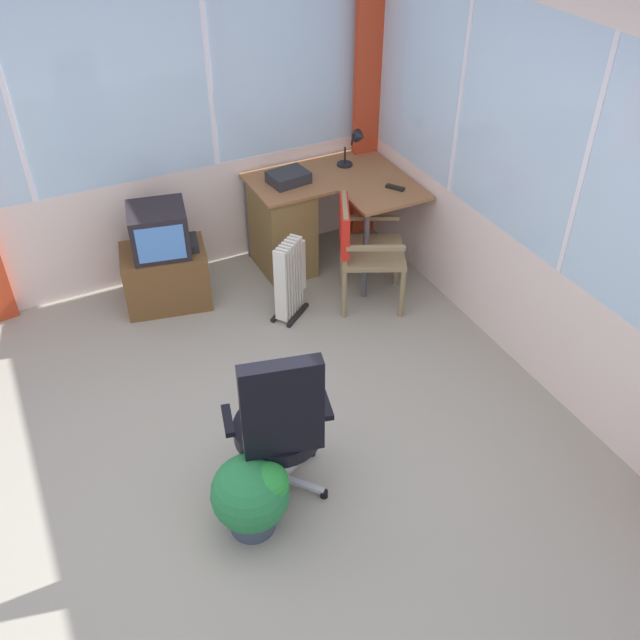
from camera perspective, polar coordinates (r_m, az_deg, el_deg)
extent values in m
cube|color=gray|center=(4.35, -5.26, -13.11)|extent=(5.18, 5.78, 0.06)
cube|color=beige|center=(5.86, -14.49, 7.05)|extent=(4.18, 0.06, 0.88)
cube|color=silver|center=(5.39, -16.49, 17.69)|extent=(4.10, 0.06, 1.44)
cube|color=white|center=(5.32, -23.99, 15.79)|extent=(0.04, 0.07, 1.44)
cube|color=white|center=(5.54, -9.14, 19.25)|extent=(0.04, 0.07, 1.44)
cube|color=beige|center=(4.90, 17.99, -0.43)|extent=(0.06, 4.78, 0.88)
cube|color=silver|center=(4.32, 20.99, 11.75)|extent=(0.06, 4.68, 1.44)
cube|color=beige|center=(4.06, 23.70, 21.95)|extent=(0.06, 4.78, 0.18)
cube|color=white|center=(4.32, 20.99, 11.75)|extent=(0.07, 0.04, 1.44)
cube|color=white|center=(5.13, 11.64, 17.45)|extent=(0.07, 0.04, 1.44)
cube|color=#BA3A1E|center=(6.05, 3.84, 17.19)|extent=(0.23, 0.07, 2.41)
cube|color=#8F5E38|center=(5.81, 0.18, 11.65)|extent=(1.21, 0.62, 0.02)
cube|color=#8F5E38|center=(5.54, 5.41, 10.05)|extent=(0.62, 0.43, 0.02)
cube|color=brown|center=(5.86, -3.13, 7.47)|extent=(0.40, 0.58, 0.74)
cylinder|color=#4C4C51|center=(5.48, 3.69, 5.15)|extent=(0.04, 0.04, 0.75)
cylinder|color=#4C4C51|center=(6.02, -5.82, 8.24)|extent=(0.04, 0.04, 0.75)
cylinder|color=black|center=(5.95, 2.01, 12.51)|extent=(0.13, 0.13, 0.02)
cylinder|color=black|center=(5.92, 2.03, 13.20)|extent=(0.02, 0.02, 0.14)
cylinder|color=black|center=(5.86, 2.65, 14.43)|extent=(0.04, 0.08, 0.13)
cone|color=black|center=(5.84, 3.30, 14.63)|extent=(0.13, 0.12, 0.12)
cube|color=black|center=(5.60, 6.11, 10.62)|extent=(0.12, 0.15, 0.02)
cube|color=#26272B|center=(5.66, -2.58, 11.47)|extent=(0.33, 0.27, 0.09)
cylinder|color=olive|center=(5.38, 6.66, 2.12)|extent=(0.04, 0.04, 0.42)
cylinder|color=olive|center=(5.74, 6.20, 4.69)|extent=(0.04, 0.04, 0.42)
cylinder|color=olive|center=(5.35, 1.97, 2.10)|extent=(0.04, 0.04, 0.42)
cylinder|color=olive|center=(5.71, 1.80, 4.69)|extent=(0.04, 0.04, 0.42)
cube|color=olive|center=(5.41, 4.27, 5.46)|extent=(0.64, 0.64, 0.04)
cube|color=olive|center=(5.29, 1.98, 7.46)|extent=(0.22, 0.41, 0.40)
cube|color=red|center=(5.28, 1.99, 7.64)|extent=(0.25, 0.44, 0.33)
cube|color=olive|center=(5.13, 4.54, 5.83)|extent=(0.41, 0.22, 0.03)
cube|color=olive|center=(5.51, 4.19, 8.27)|extent=(0.41, 0.22, 0.03)
cube|color=#B7B7BF|center=(4.26, -5.11, -12.85)|extent=(0.28, 0.10, 0.02)
cylinder|color=black|center=(4.28, -7.00, -13.32)|extent=(0.05, 0.05, 0.05)
cube|color=#B7B7BF|center=(4.19, -3.48, -14.02)|extent=(0.18, 0.26, 0.02)
cylinder|color=black|center=(4.12, -3.73, -15.73)|extent=(0.05, 0.05, 0.05)
cube|color=#B7B7BF|center=(4.24, -1.46, -13.14)|extent=(0.21, 0.24, 0.02)
cylinder|color=black|center=(4.22, 0.33, -13.91)|extent=(0.05, 0.05, 0.05)
cube|color=#B7B7BF|center=(4.34, -1.92, -11.49)|extent=(0.27, 0.14, 0.02)
cylinder|color=black|center=(4.42, -0.67, -10.64)|extent=(0.05, 0.05, 0.05)
cube|color=#B7B7BF|center=(4.36, -4.11, -11.32)|extent=(0.06, 0.28, 0.02)
cylinder|color=black|center=(4.46, -4.95, -10.32)|extent=(0.05, 0.05, 0.05)
cylinder|color=#B7B7BF|center=(4.13, -3.31, -10.86)|extent=(0.05, 0.05, 0.35)
cylinder|color=black|center=(3.97, -3.42, -8.80)|extent=(0.50, 0.50, 0.09)
cube|color=black|center=(3.59, -3.09, -7.18)|extent=(0.43, 0.18, 0.60)
cube|color=black|center=(3.91, 0.42, -6.86)|extent=(0.10, 0.23, 0.04)
cube|color=black|center=(3.86, -7.48, -8.08)|extent=(0.10, 0.23, 0.04)
cube|color=brown|center=(5.62, -12.35, 3.47)|extent=(0.72, 0.56, 0.47)
cube|color=black|center=(5.40, -12.94, 7.11)|extent=(0.49, 0.48, 0.36)
cube|color=#5088D7|center=(5.23, -12.78, 6.02)|extent=(0.34, 0.08, 0.28)
cube|color=#262628|center=(5.48, -11.23, 6.04)|extent=(0.30, 0.27, 0.07)
cube|color=silver|center=(5.21, -3.21, 2.67)|extent=(0.08, 0.09, 0.61)
cube|color=silver|center=(5.24, -2.99, 2.91)|extent=(0.08, 0.09, 0.61)
cube|color=silver|center=(5.27, -2.77, 3.14)|extent=(0.08, 0.09, 0.61)
cube|color=silver|center=(5.30, -2.55, 3.38)|extent=(0.08, 0.09, 0.61)
cube|color=silver|center=(5.33, -2.33, 3.60)|extent=(0.08, 0.09, 0.61)
cube|color=silver|center=(5.36, -2.12, 3.83)|extent=(0.08, 0.09, 0.61)
cube|color=silver|center=(5.39, -1.91, 4.06)|extent=(0.08, 0.09, 0.61)
cube|color=black|center=(5.46, -1.81, 0.40)|extent=(0.27, 0.21, 0.03)
cube|color=black|center=(5.51, -3.10, 0.80)|extent=(0.27, 0.21, 0.03)
cube|color=silver|center=(5.40, -1.71, 4.54)|extent=(0.09, 0.10, 0.43)
cylinder|color=#3B4755|center=(4.08, -5.49, -15.72)|extent=(0.26, 0.26, 0.12)
sphere|color=#257940|center=(3.91, -5.69, -13.78)|extent=(0.43, 0.43, 0.43)
sphere|color=green|center=(3.83, -4.31, -13.02)|extent=(0.24, 0.24, 0.24)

